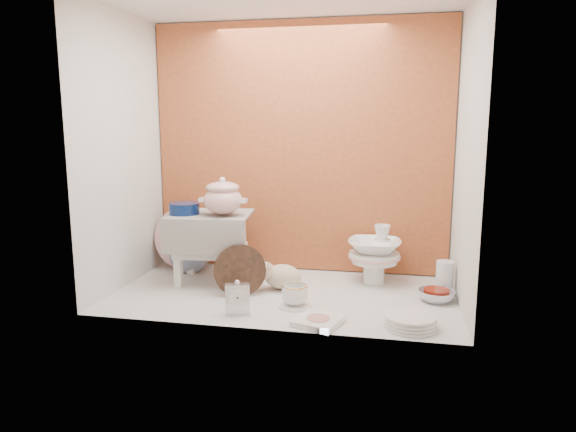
{
  "coord_description": "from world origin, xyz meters",
  "views": [
    {
      "loc": [
        0.55,
        -2.61,
        0.9
      ],
      "look_at": [
        0.02,
        0.02,
        0.42
      ],
      "focal_mm": 32.42,
      "sensor_mm": 36.0,
      "label": 1
    }
  ],
  "objects_px": {
    "crystal_bowl": "(436,296)",
    "blue_white_vase": "(189,251)",
    "gold_rim_teacup": "(295,294)",
    "porcelain_tower": "(374,254)",
    "step_stool": "(211,248)",
    "soup_tureen": "(223,196)",
    "mantel_clock": "(237,297)",
    "floral_platter": "(188,237)",
    "plush_pig": "(283,276)",
    "dinner_plate_stack": "(410,321)"
  },
  "relations": [
    {
      "from": "blue_white_vase",
      "to": "gold_rim_teacup",
      "type": "xyz_separation_m",
      "value": [
        0.76,
        -0.5,
        -0.06
      ]
    },
    {
      "from": "blue_white_vase",
      "to": "gold_rim_teacup",
      "type": "height_order",
      "value": "blue_white_vase"
    },
    {
      "from": "step_stool",
      "to": "porcelain_tower",
      "type": "bearing_deg",
      "value": 2.77
    },
    {
      "from": "floral_platter",
      "to": "mantel_clock",
      "type": "height_order",
      "value": "floral_platter"
    },
    {
      "from": "blue_white_vase",
      "to": "step_stool",
      "type": "bearing_deg",
      "value": -40.31
    },
    {
      "from": "plush_pig",
      "to": "porcelain_tower",
      "type": "xyz_separation_m",
      "value": [
        0.48,
        0.23,
        0.09
      ]
    },
    {
      "from": "floral_platter",
      "to": "blue_white_vase",
      "type": "relative_size",
      "value": 1.62
    },
    {
      "from": "floral_platter",
      "to": "mantel_clock",
      "type": "distance_m",
      "value": 0.9
    },
    {
      "from": "mantel_clock",
      "to": "porcelain_tower",
      "type": "relative_size",
      "value": 0.5
    },
    {
      "from": "soup_tureen",
      "to": "gold_rim_teacup",
      "type": "bearing_deg",
      "value": -31.37
    },
    {
      "from": "gold_rim_teacup",
      "to": "crystal_bowl",
      "type": "height_order",
      "value": "gold_rim_teacup"
    },
    {
      "from": "dinner_plate_stack",
      "to": "crystal_bowl",
      "type": "distance_m",
      "value": 0.41
    },
    {
      "from": "step_stool",
      "to": "floral_platter",
      "type": "distance_m",
      "value": 0.32
    },
    {
      "from": "crystal_bowl",
      "to": "blue_white_vase",
      "type": "bearing_deg",
      "value": 168.94
    },
    {
      "from": "gold_rim_teacup",
      "to": "porcelain_tower",
      "type": "distance_m",
      "value": 0.61
    },
    {
      "from": "blue_white_vase",
      "to": "mantel_clock",
      "type": "distance_m",
      "value": 0.84
    },
    {
      "from": "blue_white_vase",
      "to": "crystal_bowl",
      "type": "bearing_deg",
      "value": -11.06
    },
    {
      "from": "step_stool",
      "to": "floral_platter",
      "type": "xyz_separation_m",
      "value": [
        -0.23,
        0.22,
        0.0
      ]
    },
    {
      "from": "step_stool",
      "to": "soup_tureen",
      "type": "distance_m",
      "value": 0.32
    },
    {
      "from": "plush_pig",
      "to": "blue_white_vase",
      "type": "bearing_deg",
      "value": 164.68
    },
    {
      "from": "soup_tureen",
      "to": "gold_rim_teacup",
      "type": "xyz_separation_m",
      "value": [
        0.46,
        -0.28,
        -0.44
      ]
    },
    {
      "from": "plush_pig",
      "to": "dinner_plate_stack",
      "type": "distance_m",
      "value": 0.79
    },
    {
      "from": "floral_platter",
      "to": "blue_white_vase",
      "type": "height_order",
      "value": "floral_platter"
    },
    {
      "from": "blue_white_vase",
      "to": "floral_platter",
      "type": "bearing_deg",
      "value": 119.12
    },
    {
      "from": "soup_tureen",
      "to": "porcelain_tower",
      "type": "xyz_separation_m",
      "value": [
        0.83,
        0.2,
        -0.33
      ]
    },
    {
      "from": "mantel_clock",
      "to": "gold_rim_teacup",
      "type": "distance_m",
      "value": 0.29
    },
    {
      "from": "soup_tureen",
      "to": "plush_pig",
      "type": "height_order",
      "value": "soup_tureen"
    },
    {
      "from": "floral_platter",
      "to": "porcelain_tower",
      "type": "relative_size",
      "value": 1.18
    },
    {
      "from": "floral_platter",
      "to": "step_stool",
      "type": "bearing_deg",
      "value": -43.7
    },
    {
      "from": "step_stool",
      "to": "soup_tureen",
      "type": "relative_size",
      "value": 1.77
    },
    {
      "from": "floral_platter",
      "to": "gold_rim_teacup",
      "type": "height_order",
      "value": "floral_platter"
    },
    {
      "from": "soup_tureen",
      "to": "gold_rim_teacup",
      "type": "height_order",
      "value": "soup_tureen"
    },
    {
      "from": "floral_platter",
      "to": "porcelain_tower",
      "type": "distance_m",
      "value": 1.16
    },
    {
      "from": "mantel_clock",
      "to": "soup_tureen",
      "type": "bearing_deg",
      "value": 98.96
    },
    {
      "from": "step_stool",
      "to": "soup_tureen",
      "type": "xyz_separation_m",
      "value": [
        0.09,
        -0.05,
        0.31
      ]
    },
    {
      "from": "crystal_bowl",
      "to": "step_stool",
      "type": "bearing_deg",
      "value": 175.05
    },
    {
      "from": "porcelain_tower",
      "to": "floral_platter",
      "type": "bearing_deg",
      "value": 176.39
    },
    {
      "from": "blue_white_vase",
      "to": "plush_pig",
      "type": "distance_m",
      "value": 0.69
    },
    {
      "from": "soup_tureen",
      "to": "porcelain_tower",
      "type": "bearing_deg",
      "value": 13.66
    },
    {
      "from": "step_stool",
      "to": "floral_platter",
      "type": "bearing_deg",
      "value": 129.75
    },
    {
      "from": "crystal_bowl",
      "to": "plush_pig",
      "type": "bearing_deg",
      "value": 177.73
    },
    {
      "from": "soup_tureen",
      "to": "gold_rim_teacup",
      "type": "distance_m",
      "value": 0.69
    },
    {
      "from": "floral_platter",
      "to": "mantel_clock",
      "type": "bearing_deg",
      "value": -52.91
    },
    {
      "from": "gold_rim_teacup",
      "to": "crystal_bowl",
      "type": "bearing_deg",
      "value": 17.52
    },
    {
      "from": "crystal_bowl",
      "to": "porcelain_tower",
      "type": "bearing_deg",
      "value": 141.58
    },
    {
      "from": "blue_white_vase",
      "to": "crystal_bowl",
      "type": "xyz_separation_m",
      "value": [
        1.45,
        -0.28,
        -0.09
      ]
    },
    {
      "from": "blue_white_vase",
      "to": "dinner_plate_stack",
      "type": "height_order",
      "value": "blue_white_vase"
    },
    {
      "from": "floral_platter",
      "to": "porcelain_tower",
      "type": "bearing_deg",
      "value": -3.61
    },
    {
      "from": "step_stool",
      "to": "crystal_bowl",
      "type": "xyz_separation_m",
      "value": [
        1.25,
        -0.11,
        -0.17
      ]
    },
    {
      "from": "crystal_bowl",
      "to": "floral_platter",
      "type": "bearing_deg",
      "value": 167.37
    }
  ]
}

